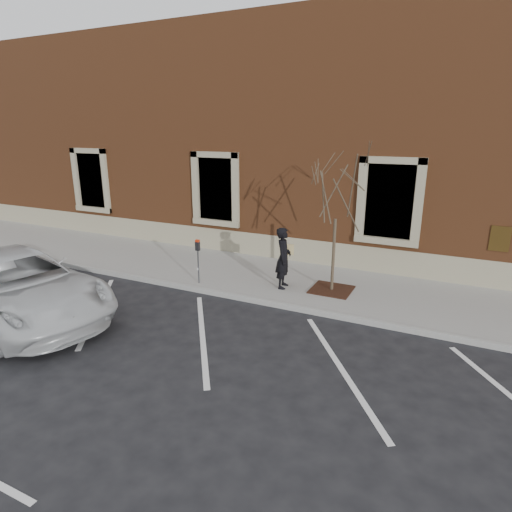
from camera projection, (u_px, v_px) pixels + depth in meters
The scene contains 10 objects.
ground at pixel (246, 300), 11.62m from camera, with size 120.00×120.00×0.00m, color #28282B.
sidewalk_near at pixel (272, 278), 13.10m from camera, with size 40.00×3.50×0.15m, color #98958F.
curb_near at pixel (246, 298), 11.55m from camera, with size 40.00×0.12×0.15m, color #9E9E99.
parking_stripes at pixel (202, 334), 9.72m from camera, with size 28.00×4.40×0.01m, color silver, non-canonical shape.
building_civic at pixel (334, 141), 17.13m from camera, with size 40.00×8.62×8.00m.
man at pixel (283, 258), 11.92m from camera, with size 0.63×0.41×1.73m, color black.
parking_meter at pixel (198, 253), 12.22m from camera, with size 0.12×0.09×1.31m.
tree_grate at pixel (331, 289), 11.95m from camera, with size 1.10×1.10×0.03m, color #381E12.
sapling at pixel (336, 198), 11.21m from camera, with size 2.21×2.21×3.68m.
white_truck at pixel (16, 286), 10.40m from camera, with size 2.67×5.79×1.61m, color silver.
Camera 1 is at (4.94, -9.57, 4.52)m, focal length 30.00 mm.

